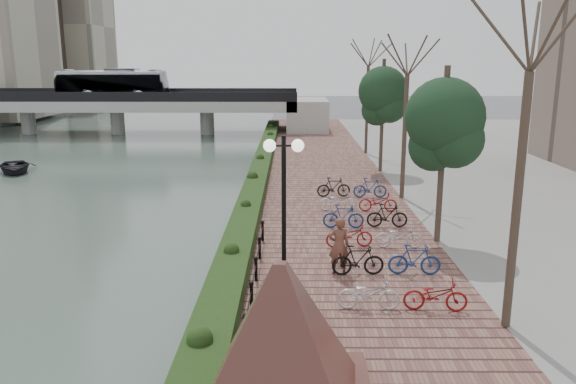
{
  "coord_description": "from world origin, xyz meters",
  "views": [
    {
      "loc": [
        2.49,
        -11.3,
        7.12
      ],
      "look_at": [
        2.35,
        10.71,
        2.0
      ],
      "focal_mm": 35.0,
      "sensor_mm": 36.0,
      "label": 1
    }
  ],
  "objects_px": {
    "pedestrian": "(339,246)",
    "boat": "(14,167)",
    "granite_monument": "(280,337)",
    "motorcycle": "(291,297)",
    "lamppost": "(284,189)"
  },
  "relations": [
    {
      "from": "motorcycle",
      "to": "boat",
      "type": "height_order",
      "value": "motorcycle"
    },
    {
      "from": "granite_monument",
      "to": "motorcycle",
      "type": "relative_size",
      "value": 3.87
    },
    {
      "from": "lamppost",
      "to": "pedestrian",
      "type": "distance_m",
      "value": 4.4
    },
    {
      "from": "granite_monument",
      "to": "lamppost",
      "type": "xyz_separation_m",
      "value": [
        0.02,
        4.11,
        1.95
      ]
    },
    {
      "from": "lamppost",
      "to": "motorcycle",
      "type": "bearing_deg",
      "value": 49.38
    },
    {
      "from": "lamppost",
      "to": "boat",
      "type": "height_order",
      "value": "lamppost"
    },
    {
      "from": "motorcycle",
      "to": "boat",
      "type": "bearing_deg",
      "value": 117.7
    },
    {
      "from": "pedestrian",
      "to": "boat",
      "type": "bearing_deg",
      "value": -49.06
    },
    {
      "from": "lamppost",
      "to": "boat",
      "type": "distance_m",
      "value": 28.82
    },
    {
      "from": "granite_monument",
      "to": "boat",
      "type": "distance_m",
      "value": 31.93
    },
    {
      "from": "pedestrian",
      "to": "motorcycle",
      "type": "bearing_deg",
      "value": 57.6
    },
    {
      "from": "lamppost",
      "to": "pedestrian",
      "type": "relative_size",
      "value": 2.6
    },
    {
      "from": "motorcycle",
      "to": "pedestrian",
      "type": "height_order",
      "value": "pedestrian"
    },
    {
      "from": "boat",
      "to": "granite_monument",
      "type": "bearing_deg",
      "value": -82.11
    },
    {
      "from": "boat",
      "to": "lamppost",
      "type": "bearing_deg",
      "value": -77.43
    }
  ]
}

